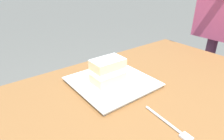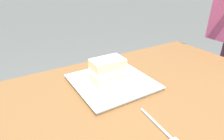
% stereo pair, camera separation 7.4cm
% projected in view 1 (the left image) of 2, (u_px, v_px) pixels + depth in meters
% --- Properties ---
extents(dessert_plate, '(0.29, 0.29, 0.02)m').
position_uv_depth(dessert_plate, '(112.00, 82.00, 0.76)').
color(dessert_plate, white).
rests_on(dessert_plate, patio_table).
extents(cake_slice, '(0.13, 0.08, 0.09)m').
position_uv_depth(cake_slice, '(108.00, 70.00, 0.74)').
color(cake_slice, beige).
rests_on(cake_slice, dessert_plate).
extents(dessert_fork, '(0.03, 0.17, 0.01)m').
position_uv_depth(dessert_fork, '(170.00, 124.00, 0.56)').
color(dessert_fork, silver).
rests_on(dessert_fork, patio_table).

